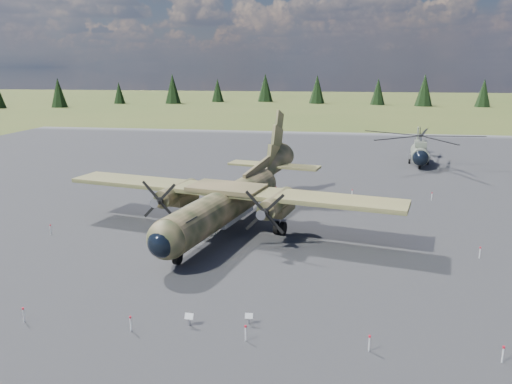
# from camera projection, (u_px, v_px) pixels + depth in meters

# --- Properties ---
(ground) EXTENTS (500.00, 500.00, 0.00)m
(ground) POSITION_uv_depth(u_px,v_px,m) (251.00, 246.00, 38.02)
(ground) COLOR brown
(ground) RESTS_ON ground
(apron) EXTENTS (120.00, 120.00, 0.04)m
(apron) POSITION_uv_depth(u_px,v_px,m) (268.00, 210.00, 47.60)
(apron) COLOR slate
(apron) RESTS_ON ground
(transport_plane) EXTENTS (28.87, 25.91, 9.54)m
(transport_plane) POSITION_uv_depth(u_px,v_px,m) (232.00, 195.00, 41.97)
(transport_plane) COLOR #2D361D
(transport_plane) RESTS_ON ground
(helicopter_near) EXTENTS (18.81, 20.87, 4.32)m
(helicopter_near) POSITION_uv_depth(u_px,v_px,m) (420.00, 144.00, 68.29)
(helicopter_near) COLOR gray
(helicopter_near) RESTS_ON ground
(info_placard_left) EXTENTS (0.48, 0.23, 0.73)m
(info_placard_left) POSITION_uv_depth(u_px,v_px,m) (189.00, 318.00, 26.11)
(info_placard_left) COLOR gray
(info_placard_left) RESTS_ON ground
(info_placard_right) EXTENTS (0.43, 0.20, 0.65)m
(info_placard_right) POSITION_uv_depth(u_px,v_px,m) (249.00, 317.00, 26.27)
(info_placard_right) COLOR gray
(info_placard_right) RESTS_ON ground
(barrier_fence) EXTENTS (33.12, 29.62, 0.85)m
(barrier_fence) POSITION_uv_depth(u_px,v_px,m) (245.00, 239.00, 37.90)
(barrier_fence) COLOR white
(barrier_fence) RESTS_ON ground
(treeline) EXTENTS (323.31, 332.31, 10.96)m
(treeline) POSITION_uv_depth(u_px,v_px,m) (274.00, 173.00, 40.59)
(treeline) COLOR black
(treeline) RESTS_ON ground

